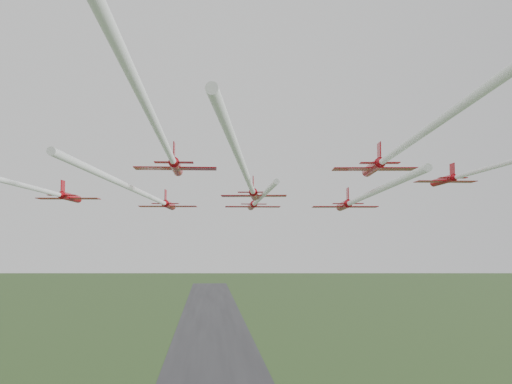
{
  "coord_description": "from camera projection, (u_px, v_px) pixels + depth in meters",
  "views": [
    {
      "loc": [
        -2.78,
        -94.47,
        44.47
      ],
      "look_at": [
        4.21,
        -1.95,
        52.09
      ],
      "focal_mm": 45.0,
      "sensor_mm": 36.0,
      "label": 1
    }
  ],
  "objects": [
    {
      "name": "jet_lead",
      "position": [
        256.0,
        202.0,
        100.88
      ],
      "size": [
        9.46,
        49.75,
        2.84
      ],
      "rotation": [
        0.0,
        0.0,
        -0.01
      ],
      "color": "#AA030D"
    },
    {
      "name": "jet_row3_right",
      "position": [
        501.0,
        164.0,
        68.55
      ],
      "size": [
        8.01,
        63.98,
        2.4
      ],
      "rotation": [
        0.0,
        0.0,
        -0.01
      ],
      "color": "#AA030D"
    },
    {
      "name": "jet_row4_left",
      "position": [
        165.0,
        144.0,
        54.4
      ],
      "size": [
        8.98,
        64.2,
        2.7
      ],
      "rotation": [
        0.0,
        0.0,
        -0.01
      ],
      "color": "#AA030D"
    },
    {
      "name": "jet_row3_mid",
      "position": [
        249.0,
        182.0,
        70.07
      ],
      "size": [
        10.91,
        65.83,
        2.65
      ],
      "rotation": [
        0.0,
        0.0,
        -0.1
      ],
      "color": "#AA030D"
    },
    {
      "name": "jet_row3_left",
      "position": [
        38.0,
        189.0,
        72.38
      ],
      "size": [
        8.2,
        52.11,
        2.43
      ],
      "rotation": [
        0.0,
        0.0,
        -0.07
      ],
      "color": "#AA030D"
    },
    {
      "name": "runway",
      "position": [
        213.0,
        343.0,
        289.22
      ],
      "size": [
        38.0,
        900.0,
        0.04
      ],
      "primitive_type": "cube",
      "color": "#313133",
      "rests_on": "ground"
    },
    {
      "name": "jet_row4_right",
      "position": [
        411.0,
        141.0,
        53.75
      ],
      "size": [
        10.72,
        70.26,
        2.81
      ],
      "rotation": [
        0.0,
        0.0,
        -0.09
      ],
      "color": "#AA030D"
    },
    {
      "name": "jet_row2_left",
      "position": [
        152.0,
        197.0,
        84.36
      ],
      "size": [
        9.16,
        65.33,
        2.71
      ],
      "rotation": [
        0.0,
        0.0,
        -0.07
      ],
      "color": "#AA030D"
    },
    {
      "name": "jet_row2_right",
      "position": [
        356.0,
        200.0,
        85.44
      ],
      "size": [
        9.98,
        55.35,
        2.95
      ],
      "rotation": [
        0.0,
        0.0,
        -0.08
      ],
      "color": "#AA030D"
    }
  ]
}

